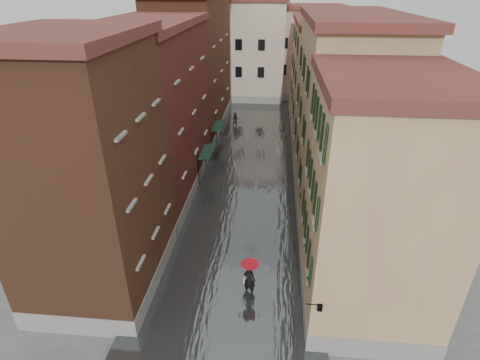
% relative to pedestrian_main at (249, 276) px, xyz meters
% --- Properties ---
extents(ground, '(120.00, 120.00, 0.00)m').
position_rel_pedestrian_main_xyz_m(ground, '(-1.12, 2.47, -1.25)').
color(ground, '#545456').
rests_on(ground, ground).
extents(floodwater, '(10.00, 60.00, 0.20)m').
position_rel_pedestrian_main_xyz_m(floodwater, '(-1.12, 15.47, -1.15)').
color(floodwater, '#3F4546').
rests_on(floodwater, ground).
extents(building_left_near, '(6.00, 8.00, 13.00)m').
position_rel_pedestrian_main_xyz_m(building_left_near, '(-8.12, 0.47, 5.25)').
color(building_left_near, brown).
rests_on(building_left_near, ground).
extents(building_left_mid, '(6.00, 14.00, 12.50)m').
position_rel_pedestrian_main_xyz_m(building_left_mid, '(-8.12, 11.47, 5.00)').
color(building_left_mid, '#58221C').
rests_on(building_left_mid, ground).
extents(building_left_far, '(6.00, 16.00, 14.00)m').
position_rel_pedestrian_main_xyz_m(building_left_far, '(-8.12, 26.47, 5.75)').
color(building_left_far, brown).
rests_on(building_left_far, ground).
extents(building_right_near, '(6.00, 8.00, 11.50)m').
position_rel_pedestrian_main_xyz_m(building_right_near, '(5.88, 0.47, 4.50)').
color(building_right_near, '#A87C57').
rests_on(building_right_near, ground).
extents(building_right_mid, '(6.00, 14.00, 13.00)m').
position_rel_pedestrian_main_xyz_m(building_right_mid, '(5.88, 11.47, 5.25)').
color(building_right_mid, tan).
rests_on(building_right_mid, ground).
extents(building_right_far, '(6.00, 16.00, 11.50)m').
position_rel_pedestrian_main_xyz_m(building_right_far, '(5.88, 26.47, 4.50)').
color(building_right_far, '#A87C57').
rests_on(building_right_far, ground).
extents(building_end_cream, '(12.00, 9.00, 13.00)m').
position_rel_pedestrian_main_xyz_m(building_end_cream, '(-4.12, 40.47, 5.25)').
color(building_end_cream, beige).
rests_on(building_end_cream, ground).
extents(building_end_pink, '(10.00, 9.00, 12.00)m').
position_rel_pedestrian_main_xyz_m(building_end_pink, '(4.88, 42.47, 4.75)').
color(building_end_pink, tan).
rests_on(building_end_pink, ground).
extents(awning_near, '(1.09, 3.33, 2.80)m').
position_rel_pedestrian_main_xyz_m(awning_near, '(-4.61, 13.47, 1.22)').
color(awning_near, black).
rests_on(awning_near, ground).
extents(awning_far, '(1.09, 3.20, 2.80)m').
position_rel_pedestrian_main_xyz_m(awning_far, '(-4.61, 19.92, 1.22)').
color(awning_far, black).
rests_on(awning_far, ground).
extents(wall_lantern, '(0.71, 0.22, 0.35)m').
position_rel_pedestrian_main_xyz_m(wall_lantern, '(3.21, -3.53, 1.75)').
color(wall_lantern, black).
rests_on(wall_lantern, ground).
extents(window_planters, '(0.59, 8.58, 0.84)m').
position_rel_pedestrian_main_xyz_m(window_planters, '(3.00, 1.69, 2.26)').
color(window_planters, brown).
rests_on(window_planters, ground).
extents(pedestrian_main, '(1.00, 1.00, 2.06)m').
position_rel_pedestrian_main_xyz_m(pedestrian_main, '(0.00, 0.00, 0.00)').
color(pedestrian_main, black).
rests_on(pedestrian_main, ground).
extents(pedestrian_far, '(1.06, 0.93, 1.84)m').
position_rel_pedestrian_main_xyz_m(pedestrian_far, '(-3.54, 26.41, -0.33)').
color(pedestrian_far, black).
rests_on(pedestrian_far, ground).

